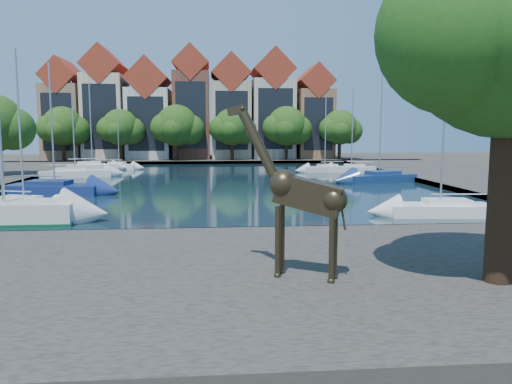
# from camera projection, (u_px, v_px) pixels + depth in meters

# --- Properties ---
(ground) EXTENTS (160.00, 160.00, 0.00)m
(ground) POSITION_uv_depth(u_px,v_px,m) (233.00, 238.00, 23.18)
(ground) COLOR #38332B
(ground) RESTS_ON ground
(water_basin) EXTENTS (38.00, 50.00, 0.08)m
(water_basin) POSITION_uv_depth(u_px,v_px,m) (222.00, 182.00, 46.89)
(water_basin) COLOR black
(water_basin) RESTS_ON ground
(near_quay) EXTENTS (50.00, 14.00, 0.50)m
(near_quay) POSITION_uv_depth(u_px,v_px,m) (242.00, 276.00, 16.23)
(near_quay) COLOR #48433E
(near_quay) RESTS_ON ground
(far_quay) EXTENTS (60.00, 16.00, 0.50)m
(far_quay) POSITION_uv_depth(u_px,v_px,m) (218.00, 159.00, 78.49)
(far_quay) COLOR #48433E
(far_quay) RESTS_ON ground
(right_quay) EXTENTS (14.00, 52.00, 0.50)m
(right_quay) POSITION_uv_depth(u_px,v_px,m) (477.00, 178.00, 49.04)
(right_quay) COLOR #48433E
(right_quay) RESTS_ON ground
(townhouse_west_end) EXTENTS (5.44, 9.18, 14.93)m
(townhouse_west_end) POSITION_uv_depth(u_px,v_px,m) (66.00, 113.00, 75.59)
(townhouse_west_end) COLOR #8D6D4D
(townhouse_west_end) RESTS_ON far_quay
(townhouse_west_mid) EXTENTS (5.94, 9.18, 16.79)m
(townhouse_west_mid) POSITION_uv_depth(u_px,v_px,m) (106.00, 108.00, 76.00)
(townhouse_west_mid) COLOR beige
(townhouse_west_mid) RESTS_ON far_quay
(townhouse_west_inner) EXTENTS (6.43, 9.18, 15.15)m
(townhouse_west_inner) POSITION_uv_depth(u_px,v_px,m) (149.00, 114.00, 76.68)
(townhouse_west_inner) COLOR silver
(townhouse_west_inner) RESTS_ON far_quay
(townhouse_center) EXTENTS (5.44, 9.18, 16.93)m
(townhouse_center) POSITION_uv_depth(u_px,v_px,m) (192.00, 107.00, 77.11)
(townhouse_center) COLOR brown
(townhouse_center) RESTS_ON far_quay
(townhouse_east_inner) EXTENTS (5.94, 9.18, 15.79)m
(townhouse_east_inner) POSITION_uv_depth(u_px,v_px,m) (231.00, 111.00, 77.71)
(townhouse_east_inner) COLOR tan
(townhouse_east_inner) RESTS_ON far_quay
(townhouse_east_mid) EXTENTS (6.43, 9.18, 16.65)m
(townhouse_east_mid) POSITION_uv_depth(u_px,v_px,m) (272.00, 109.00, 78.23)
(townhouse_east_mid) COLOR beige
(townhouse_east_mid) RESTS_ON far_quay
(townhouse_east_end) EXTENTS (5.44, 9.18, 14.43)m
(townhouse_east_end) POSITION_uv_depth(u_px,v_px,m) (313.00, 116.00, 78.92)
(townhouse_east_end) COLOR #886041
(townhouse_east_end) RESTS_ON far_quay
(far_tree_far_west) EXTENTS (7.28, 5.60, 7.68)m
(far_tree_far_west) POSITION_uv_depth(u_px,v_px,m) (63.00, 128.00, 70.53)
(far_tree_far_west) COLOR #332114
(far_tree_far_west) RESTS_ON far_quay
(far_tree_west) EXTENTS (6.76, 5.20, 7.36)m
(far_tree_west) POSITION_uv_depth(u_px,v_px,m) (121.00, 128.00, 71.24)
(far_tree_west) COLOR #332114
(far_tree_west) RESTS_ON far_quay
(far_tree_mid_west) EXTENTS (7.80, 6.00, 8.00)m
(far_tree_mid_west) POSITION_uv_depth(u_px,v_px,m) (177.00, 127.00, 71.91)
(far_tree_mid_west) COLOR #332114
(far_tree_mid_west) RESTS_ON far_quay
(far_tree_mid_east) EXTENTS (7.02, 5.40, 7.52)m
(far_tree_mid_east) POSITION_uv_depth(u_px,v_px,m) (233.00, 128.00, 72.62)
(far_tree_mid_east) COLOR #332114
(far_tree_mid_east) RESTS_ON far_quay
(far_tree_east) EXTENTS (7.54, 5.80, 7.84)m
(far_tree_east) POSITION_uv_depth(u_px,v_px,m) (287.00, 127.00, 73.30)
(far_tree_east) COLOR #332114
(far_tree_east) RESTS_ON far_quay
(far_tree_far_east) EXTENTS (6.76, 5.20, 7.36)m
(far_tree_far_east) POSITION_uv_depth(u_px,v_px,m) (340.00, 128.00, 74.01)
(far_tree_far_east) COLOR #332114
(far_tree_far_east) RESTS_ON far_quay
(giraffe_statue) EXTENTS (3.48, 1.91, 5.26)m
(giraffe_statue) POSITION_uv_depth(u_px,v_px,m) (299.00, 194.00, 15.01)
(giraffe_statue) COLOR #322819
(giraffe_statue) RESTS_ON near_quay
(sailboat_left_a) EXTENTS (5.64, 3.34, 9.48)m
(sailboat_left_a) POSITION_uv_depth(u_px,v_px,m) (24.00, 204.00, 29.33)
(sailboat_left_a) COLOR white
(sailboat_left_a) RESTS_ON water_basin
(sailboat_left_b) EXTENTS (7.41, 3.61, 9.82)m
(sailboat_left_b) POSITION_uv_depth(u_px,v_px,m) (55.00, 187.00, 37.87)
(sailboat_left_b) COLOR navy
(sailboat_left_b) RESTS_ON water_basin
(sailboat_left_c) EXTENTS (7.33, 4.06, 9.70)m
(sailboat_left_c) POSITION_uv_depth(u_px,v_px,m) (75.00, 172.00, 51.29)
(sailboat_left_c) COLOR silver
(sailboat_left_c) RESTS_ON water_basin
(sailboat_left_d) EXTENTS (6.03, 3.92, 10.20)m
(sailboat_left_d) POSITION_uv_depth(u_px,v_px,m) (92.00, 166.00, 58.63)
(sailboat_left_d) COLOR white
(sailboat_left_d) RESTS_ON water_basin
(sailboat_left_e) EXTENTS (4.80, 2.77, 7.68)m
(sailboat_left_e) POSITION_uv_depth(u_px,v_px,m) (119.00, 165.00, 61.34)
(sailboat_left_e) COLOR silver
(sailboat_left_e) RESTS_ON water_basin
(sailboat_right_a) EXTENTS (5.93, 2.58, 10.82)m
(sailboat_right_a) POSITION_uv_depth(u_px,v_px,m) (440.00, 207.00, 28.42)
(sailboat_right_a) COLOR white
(sailboat_right_a) RESTS_ON water_basin
(sailboat_right_b) EXTENTS (7.31, 4.39, 10.75)m
(sailboat_right_b) POSITION_uv_depth(u_px,v_px,m) (379.00, 176.00, 46.65)
(sailboat_right_b) COLOR navy
(sailboat_right_b) RESTS_ON water_basin
(sailboat_right_c) EXTENTS (5.69, 2.94, 9.66)m
(sailboat_right_c) POSITION_uv_depth(u_px,v_px,m) (351.00, 168.00, 57.26)
(sailboat_right_c) COLOR silver
(sailboat_right_c) RESTS_ON water_basin
(sailboat_right_d) EXTENTS (5.22, 2.45, 8.83)m
(sailboat_right_d) POSITION_uv_depth(u_px,v_px,m) (325.00, 168.00, 57.46)
(sailboat_right_d) COLOR silver
(sailboat_right_d) RESTS_ON water_basin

